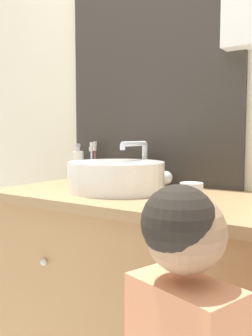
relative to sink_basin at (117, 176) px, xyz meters
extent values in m
cube|color=beige|center=(0.16, 0.32, 0.37)|extent=(3.20, 0.06, 2.50)
cube|color=#332D28|center=(-0.02, 0.28, 0.39)|extent=(0.87, 0.02, 1.03)
cube|color=#B2C1CC|center=(-0.02, 0.28, 0.39)|extent=(0.81, 0.01, 0.97)
cube|color=#A37A4C|center=(0.16, 0.00, -0.49)|extent=(1.19, 0.55, 0.79)
cube|color=#99754C|center=(0.16, 0.00, -0.08)|extent=(1.23, 0.59, 0.03)
sphere|color=silver|center=(-0.12, -0.29, -0.29)|extent=(0.02, 0.02, 0.02)
sphere|color=silver|center=(0.44, -0.29, -0.29)|extent=(0.02, 0.02, 0.02)
cylinder|color=white|center=(0.00, 0.00, 0.00)|extent=(0.38, 0.38, 0.12)
cylinder|color=silver|center=(0.00, 0.00, 0.05)|extent=(0.31, 0.31, 0.01)
cylinder|color=silver|center=(0.00, 0.21, 0.03)|extent=(0.02, 0.02, 0.19)
cylinder|color=silver|center=(0.00, 0.13, 0.13)|extent=(0.02, 0.17, 0.02)
cylinder|color=silver|center=(0.00, 0.04, 0.11)|extent=(0.02, 0.02, 0.02)
sphere|color=white|center=(0.10, 0.21, -0.02)|extent=(0.06, 0.06, 0.06)
cylinder|color=#66B27F|center=(-0.30, 0.22, -0.03)|extent=(0.06, 0.06, 0.07)
cylinder|color=#D6423D|center=(-0.29, 0.22, 0.03)|extent=(0.01, 0.01, 0.16)
cube|color=white|center=(-0.29, 0.22, 0.10)|extent=(0.01, 0.02, 0.02)
cylinder|color=pink|center=(-0.30, 0.23, 0.04)|extent=(0.01, 0.01, 0.18)
cube|color=white|center=(-0.30, 0.23, 0.12)|extent=(0.01, 0.02, 0.02)
cylinder|color=#3884DB|center=(-0.32, 0.22, 0.03)|extent=(0.01, 0.01, 0.15)
cube|color=white|center=(-0.32, 0.22, 0.09)|extent=(0.01, 0.02, 0.02)
cylinder|color=white|center=(-0.30, 0.21, 0.04)|extent=(0.01, 0.01, 0.17)
cube|color=white|center=(-0.30, 0.21, 0.12)|extent=(0.01, 0.02, 0.02)
cylinder|color=white|center=(-0.39, 0.21, 0.01)|extent=(0.05, 0.05, 0.14)
cylinder|color=silver|center=(-0.39, 0.21, 0.09)|extent=(0.02, 0.02, 0.02)
cube|color=silver|center=(-0.39, 0.20, 0.11)|extent=(0.02, 0.03, 0.02)
sphere|color=#997051|center=(0.54, -0.52, -0.04)|extent=(0.17, 0.17, 0.17)
sphere|color=black|center=(0.54, -0.54, -0.01)|extent=(0.15, 0.15, 0.15)
cylinder|color=silver|center=(0.42, -0.22, -0.02)|extent=(0.07, 0.07, 0.09)
camera|label=1|loc=(0.86, -1.20, 0.16)|focal=40.00mm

